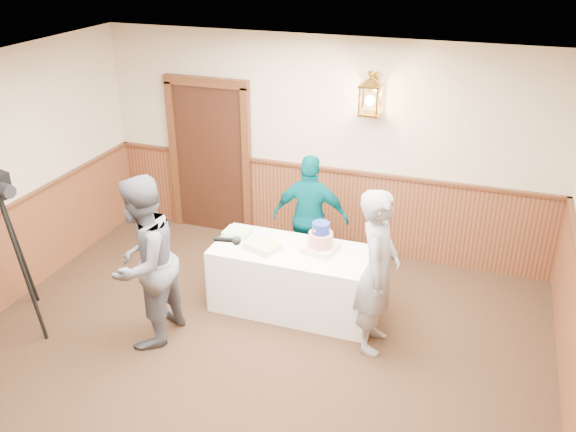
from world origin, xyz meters
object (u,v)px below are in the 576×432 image
at_px(interviewer, 143,263).
at_px(assistant_p, 311,218).
at_px(tv_camera_rig, 5,260).
at_px(baker, 377,272).
at_px(sheet_cake_green, 238,233).
at_px(tiered_cake, 321,240).
at_px(display_table, 294,279).
at_px(sheet_cake_yellow, 263,246).

xyz_separation_m(interviewer, assistant_p, (1.19, 1.80, -0.13)).
distance_m(assistant_p, tv_camera_rig, 3.40).
xyz_separation_m(interviewer, baker, (2.24, 0.67, -0.04)).
bearing_deg(sheet_cake_green, tiered_cake, -2.27).
distance_m(display_table, interviewer, 1.71).
bearing_deg(interviewer, display_table, 131.69).
distance_m(display_table, tiered_cake, 0.59).
bearing_deg(sheet_cake_yellow, sheet_cake_green, 152.17).
bearing_deg(sheet_cake_yellow, assistant_p, 71.51).
height_order(interviewer, assistant_p, interviewer).
relative_size(sheet_cake_yellow, baker, 0.20).
xyz_separation_m(sheet_cake_green, tv_camera_rig, (-2.02, -1.42, 0.02)).
bearing_deg(assistant_p, sheet_cake_green, 38.28).
relative_size(display_table, assistant_p, 1.14).
xyz_separation_m(sheet_cake_green, assistant_p, (0.67, 0.65, 0.00)).
bearing_deg(sheet_cake_green, tv_camera_rig, -144.94).
relative_size(interviewer, assistant_p, 1.16).
bearing_deg(assistant_p, baker, 127.13).
relative_size(baker, assistant_p, 1.11).
height_order(sheet_cake_yellow, interviewer, interviewer).
relative_size(display_table, baker, 1.03).
bearing_deg(display_table, tv_camera_rig, -154.45).
relative_size(sheet_cake_green, baker, 0.17).
bearing_deg(assistant_p, display_table, 87.84).
bearing_deg(display_table, sheet_cake_green, 171.47).
relative_size(sheet_cake_yellow, tv_camera_rig, 0.20).
height_order(tiered_cake, interviewer, interviewer).
bearing_deg(sheet_cake_green, interviewer, -114.39).
distance_m(sheet_cake_green, interviewer, 1.27).
xyz_separation_m(display_table, interviewer, (-1.24, -1.04, 0.54)).
height_order(sheet_cake_green, tv_camera_rig, tv_camera_rig).
distance_m(sheet_cake_yellow, interviewer, 1.31).
distance_m(sheet_cake_yellow, sheet_cake_green, 0.44).
height_order(tiered_cake, sheet_cake_yellow, tiered_cake).
bearing_deg(baker, tv_camera_rig, 102.85).
bearing_deg(sheet_cake_yellow, baker, -11.48).
relative_size(sheet_cake_yellow, sheet_cake_green, 1.21).
xyz_separation_m(sheet_cake_yellow, interviewer, (-0.91, -0.94, 0.13)).
xyz_separation_m(tiered_cake, sheet_cake_yellow, (-0.61, -0.16, -0.10)).
bearing_deg(tv_camera_rig, tiered_cake, 38.58).
relative_size(display_table, tv_camera_rig, 1.00).
height_order(sheet_cake_green, baker, baker).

